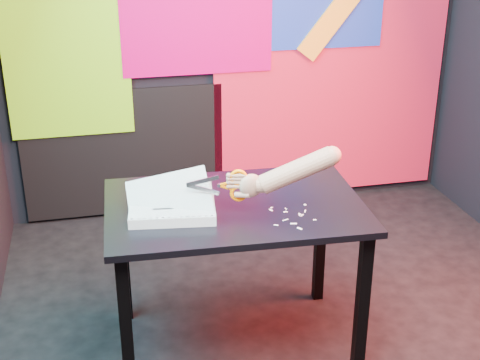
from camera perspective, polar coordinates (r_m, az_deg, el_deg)
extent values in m
cube|color=black|center=(3.46, 5.15, -12.29)|extent=(3.00, 3.00, 0.01)
cube|color=black|center=(4.31, -0.43, 14.53)|extent=(3.00, 0.01, 2.70)
cube|color=red|center=(4.57, 7.73, 8.42)|extent=(1.60, 0.02, 1.60)
cube|color=#BC0056|center=(4.22, -3.70, 14.28)|extent=(0.95, 0.02, 0.80)
cube|color=#79D312|center=(4.22, -14.57, 10.13)|extent=(0.75, 0.02, 1.00)
cube|color=black|center=(4.42, -9.85, 2.31)|extent=(1.30, 0.02, 0.85)
cube|color=black|center=(2.84, -9.66, -12.65)|extent=(0.05, 0.05, 0.72)
cube|color=black|center=(3.37, -9.92, -6.37)|extent=(0.05, 0.05, 0.72)
cube|color=black|center=(2.99, 10.37, -10.59)|extent=(0.05, 0.05, 0.72)
cube|color=black|center=(3.50, 6.86, -4.96)|extent=(0.05, 0.05, 0.72)
cube|color=black|center=(2.95, -0.47, -2.29)|extent=(1.16, 0.81, 0.03)
cube|color=white|center=(2.86, -5.79, -2.52)|extent=(0.39, 0.31, 0.04)
cube|color=white|center=(2.85, -5.80, -2.12)|extent=(0.39, 0.31, 0.00)
cube|color=white|center=(2.85, -5.81, -2.03)|extent=(0.37, 0.30, 0.11)
cube|color=white|center=(2.85, -6.07, -1.49)|extent=(0.35, 0.25, 0.19)
cylinder|color=black|center=(2.75, -9.18, -3.29)|extent=(0.01, 0.01, 0.00)
cylinder|color=black|center=(2.74, -8.67, -3.28)|extent=(0.01, 0.01, 0.00)
cylinder|color=black|center=(2.74, -8.15, -3.26)|extent=(0.01, 0.01, 0.00)
cylinder|color=black|center=(2.74, -7.63, -3.24)|extent=(0.01, 0.01, 0.00)
cylinder|color=black|center=(2.74, -7.11, -3.23)|extent=(0.01, 0.01, 0.00)
cylinder|color=black|center=(2.74, -6.59, -3.21)|extent=(0.01, 0.01, 0.00)
cylinder|color=black|center=(2.74, -6.07, -3.19)|extent=(0.01, 0.01, 0.00)
cylinder|color=black|center=(2.74, -5.55, -3.17)|extent=(0.01, 0.01, 0.00)
cylinder|color=black|center=(2.74, -5.03, -3.15)|extent=(0.01, 0.01, 0.00)
cylinder|color=black|center=(2.74, -4.51, -3.14)|extent=(0.01, 0.01, 0.00)
cylinder|color=black|center=(2.74, -3.99, -3.12)|extent=(0.01, 0.01, 0.00)
cylinder|color=black|center=(2.74, -3.47, -3.10)|extent=(0.01, 0.01, 0.00)
cylinder|color=black|center=(2.74, -2.95, -3.08)|extent=(0.01, 0.01, 0.00)
cylinder|color=black|center=(2.74, -2.43, -3.06)|extent=(0.01, 0.01, 0.00)
cylinder|color=black|center=(2.96, -8.92, -1.21)|extent=(0.01, 0.01, 0.00)
cylinder|color=black|center=(2.96, -8.44, -1.20)|extent=(0.01, 0.01, 0.00)
cylinder|color=black|center=(2.96, -7.96, -1.18)|extent=(0.01, 0.01, 0.00)
cylinder|color=black|center=(2.96, -7.48, -1.16)|extent=(0.01, 0.01, 0.00)
cylinder|color=black|center=(2.96, -7.00, -1.15)|extent=(0.01, 0.01, 0.00)
cylinder|color=black|center=(2.96, -6.52, -1.13)|extent=(0.01, 0.01, 0.00)
cylinder|color=black|center=(2.96, -6.04, -1.11)|extent=(0.01, 0.01, 0.00)
cylinder|color=black|center=(2.96, -5.56, -1.10)|extent=(0.01, 0.01, 0.00)
cylinder|color=black|center=(2.96, -5.08, -1.08)|extent=(0.01, 0.01, 0.00)
cylinder|color=black|center=(2.96, -4.60, -1.06)|extent=(0.01, 0.01, 0.00)
cylinder|color=black|center=(2.96, -4.11, -1.04)|extent=(0.01, 0.01, 0.00)
cylinder|color=black|center=(2.96, -3.63, -1.03)|extent=(0.01, 0.01, 0.00)
cylinder|color=black|center=(2.96, -3.15, -1.01)|extent=(0.01, 0.01, 0.00)
cylinder|color=black|center=(2.96, -2.67, -0.99)|extent=(0.01, 0.01, 0.00)
cube|color=black|center=(2.89, -7.49, -1.75)|extent=(0.07, 0.02, 0.00)
cube|color=black|center=(2.87, -5.43, -1.84)|extent=(0.05, 0.02, 0.00)
cube|color=black|center=(2.81, -6.58, -2.45)|extent=(0.09, 0.02, 0.00)
cube|color=#B4B4B4|center=(2.80, -3.21, -0.08)|extent=(0.14, 0.04, 0.06)
cube|color=#B4B4B4|center=(2.82, -3.19, -0.79)|extent=(0.14, 0.04, 0.06)
cylinder|color=#B4B4B4|center=(2.80, -1.80, -0.45)|extent=(0.02, 0.02, 0.01)
cube|color=#FB7200|center=(2.81, -1.28, -0.61)|extent=(0.05, 0.02, 0.02)
cube|color=#FB7200|center=(2.80, -1.29, -0.31)|extent=(0.05, 0.02, 0.02)
torus|color=#FB7200|center=(2.79, -0.12, 0.20)|extent=(0.08, 0.03, 0.08)
torus|color=#FB7200|center=(2.82, -0.12, -1.14)|extent=(0.08, 0.03, 0.08)
ellipsoid|color=tan|center=(2.80, 0.95, -0.49)|extent=(0.10, 0.06, 0.11)
cylinder|color=tan|center=(2.80, -0.12, -0.55)|extent=(0.08, 0.04, 0.02)
cylinder|color=tan|center=(2.80, -0.12, -0.20)|extent=(0.07, 0.04, 0.02)
cylinder|color=tan|center=(2.79, -0.12, 0.11)|extent=(0.07, 0.04, 0.02)
cylinder|color=tan|center=(2.78, -0.12, 0.39)|extent=(0.06, 0.03, 0.02)
cylinder|color=tan|center=(2.81, 0.19, -1.28)|extent=(0.07, 0.05, 0.03)
cylinder|color=tan|center=(2.80, 1.97, -0.42)|extent=(0.07, 0.08, 0.07)
cylinder|color=tan|center=(2.78, 4.89, 0.82)|extent=(0.33, 0.16, 0.21)
sphere|color=tan|center=(2.76, 7.84, 2.08)|extent=(0.08, 0.08, 0.08)
cube|color=white|center=(2.85, 5.25, -3.00)|extent=(0.02, 0.02, 0.00)
cube|color=white|center=(2.78, 4.60, -3.73)|extent=(0.03, 0.01, 0.00)
cube|color=white|center=(2.89, 5.57, -2.66)|extent=(0.01, 0.02, 0.00)
cube|color=white|center=(2.91, 2.70, -2.37)|extent=(0.02, 0.02, 0.00)
cube|color=white|center=(2.95, 5.57, -2.11)|extent=(0.01, 0.01, 0.00)
cube|color=white|center=(2.76, 3.09, -3.86)|extent=(0.02, 0.01, 0.00)
cube|color=white|center=(2.82, 6.39, -3.39)|extent=(0.01, 0.01, 0.00)
cube|color=white|center=(2.88, 3.90, -2.73)|extent=(0.02, 0.01, 0.00)
cube|color=white|center=(2.85, 5.16, -2.97)|extent=(0.01, 0.03, 0.00)
cube|color=white|center=(2.89, 2.66, -2.58)|extent=(0.02, 0.02, 0.00)
cube|color=white|center=(2.81, 3.90, -3.41)|extent=(0.03, 0.01, 0.00)
cube|color=white|center=(2.74, 5.11, -4.14)|extent=(0.02, 0.03, 0.00)
cube|color=white|center=(2.90, 3.93, -2.46)|extent=(0.00, 0.02, 0.00)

